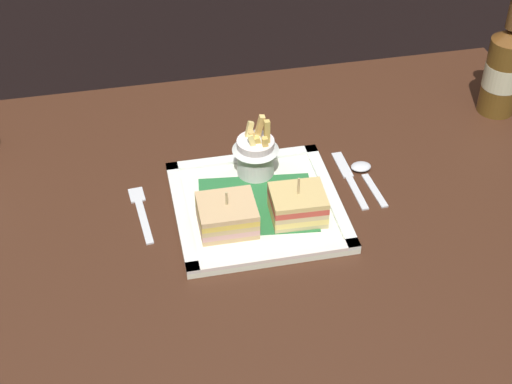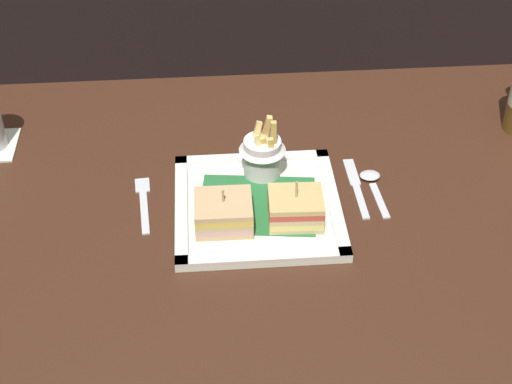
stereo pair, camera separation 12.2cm
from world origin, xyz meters
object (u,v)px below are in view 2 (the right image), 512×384
(sandwich_half_left, at_px, (223,213))
(spoon, at_px, (372,181))
(sandwich_half_right, at_px, (296,208))
(knife, at_px, (356,185))
(dining_table, at_px, (255,283))
(square_plate, at_px, (258,207))
(fries_cup, at_px, (262,151))
(fork, at_px, (144,201))

(sandwich_half_left, height_order, spoon, sandwich_half_left)
(sandwich_half_right, height_order, knife, sandwich_half_right)
(dining_table, relative_size, sandwich_half_right, 13.55)
(knife, bearing_deg, sandwich_half_left, -158.50)
(square_plate, distance_m, fries_cup, 0.10)
(sandwich_half_left, bearing_deg, dining_table, 33.72)
(square_plate, height_order, sandwich_half_right, sandwich_half_right)
(knife, height_order, spoon, spoon)
(knife, relative_size, spoon, 1.31)
(sandwich_half_left, distance_m, sandwich_half_right, 0.11)
(sandwich_half_left, bearing_deg, square_plate, 35.91)
(sandwich_half_right, bearing_deg, fork, 162.97)
(sandwich_half_right, height_order, fries_cup, fries_cup)
(sandwich_half_right, relative_size, knife, 0.56)
(sandwich_half_right, xyz_separation_m, fork, (-0.24, 0.07, -0.03))
(dining_table, xyz_separation_m, knife, (0.17, 0.05, 0.17))
(sandwich_half_left, relative_size, spoon, 0.75)
(square_plate, xyz_separation_m, fork, (-0.18, 0.03, -0.00))
(square_plate, xyz_separation_m, knife, (0.17, 0.05, -0.00))
(square_plate, bearing_deg, fork, 169.84)
(dining_table, distance_m, fork, 0.25)
(dining_table, distance_m, sandwich_half_right, 0.21)
(square_plate, distance_m, sandwich_half_left, 0.07)
(knife, xyz_separation_m, spoon, (0.03, 0.00, 0.00))
(sandwich_half_left, xyz_separation_m, spoon, (0.25, 0.09, -0.03))
(dining_table, relative_size, knife, 7.55)
(dining_table, height_order, knife, knife)
(sandwich_half_left, distance_m, spoon, 0.27)
(sandwich_half_right, bearing_deg, square_plate, 144.09)
(dining_table, height_order, sandwich_half_right, sandwich_half_right)
(spoon, bearing_deg, square_plate, -165.37)
(square_plate, relative_size, spoon, 2.21)
(dining_table, distance_m, square_plate, 0.17)
(fork, bearing_deg, sandwich_half_right, -17.03)
(knife, bearing_deg, square_plate, -164.13)
(fork, bearing_deg, dining_table, -12.58)
(fries_cup, bearing_deg, sandwich_half_right, -71.18)
(square_plate, xyz_separation_m, sandwich_half_left, (-0.06, -0.04, 0.03))
(sandwich_half_right, relative_size, fork, 0.62)
(fork, bearing_deg, sandwich_half_left, -29.86)
(dining_table, relative_size, sandwich_half_left, 13.22)
(sandwich_half_left, relative_size, sandwich_half_right, 1.03)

